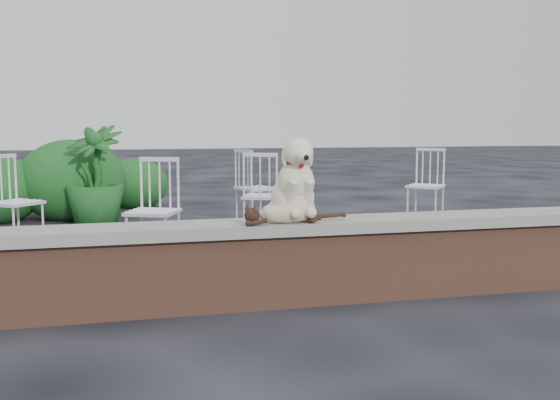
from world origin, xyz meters
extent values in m
plane|color=black|center=(0.00, 0.00, 0.00)|extent=(60.00, 60.00, 0.00)
cube|color=brown|center=(0.00, 0.00, 0.25)|extent=(6.00, 0.30, 0.50)
cube|color=slate|center=(0.00, 0.00, 0.54)|extent=(6.20, 0.40, 0.08)
imported|color=#164F1B|center=(-1.95, 3.92, 0.62)|extent=(0.96, 0.96, 1.24)
ellipsoid|color=#164F1B|center=(-2.27, 4.61, 0.50)|extent=(1.40, 1.28, 1.11)
ellipsoid|color=#164F1B|center=(-1.44, 5.61, 0.35)|extent=(0.98, 0.90, 0.78)
camera|label=1|loc=(-1.62, -4.14, 1.23)|focal=40.42mm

